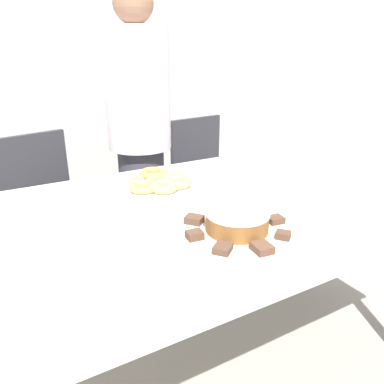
# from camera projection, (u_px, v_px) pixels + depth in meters

# --- Properties ---
(ground_plane) EXTENTS (12.00, 12.00, 0.00)m
(ground_plane) POSITION_uv_depth(u_px,v_px,m) (183.00, 372.00, 1.64)
(ground_plane) COLOR gray
(wall_back) EXTENTS (8.00, 0.05, 2.60)m
(wall_back) POSITION_uv_depth(u_px,v_px,m) (66.00, 53.00, 2.51)
(wall_back) COLOR beige
(wall_back) RESTS_ON ground_plane
(table) EXTENTS (1.91, 1.09, 0.77)m
(table) POSITION_uv_depth(u_px,v_px,m) (182.00, 228.00, 1.39)
(table) COLOR silver
(table) RESTS_ON ground_plane
(person_standing) EXTENTS (0.35, 0.35, 1.65)m
(person_standing) POSITION_uv_depth(u_px,v_px,m) (140.00, 136.00, 2.10)
(person_standing) COLOR #383842
(person_standing) RESTS_ON ground_plane
(office_chair_left) EXTENTS (0.54, 0.54, 0.90)m
(office_chair_left) POSITION_uv_depth(u_px,v_px,m) (51.00, 222.00, 2.07)
(office_chair_left) COLOR black
(office_chair_left) RESTS_ON ground_plane
(office_chair_right) EXTENTS (0.49, 0.49, 0.90)m
(office_chair_right) POSITION_uv_depth(u_px,v_px,m) (209.00, 190.00, 2.54)
(office_chair_right) COLOR black
(office_chair_right) RESTS_ON ground_plane
(plate_cake) EXTENTS (0.39, 0.39, 0.01)m
(plate_cake) POSITION_uv_depth(u_px,v_px,m) (237.00, 231.00, 1.20)
(plate_cake) COLOR white
(plate_cake) RESTS_ON table
(plate_donuts) EXTENTS (0.38, 0.38, 0.01)m
(plate_donuts) POSITION_uv_depth(u_px,v_px,m) (159.00, 186.00, 1.59)
(plate_donuts) COLOR white
(plate_donuts) RESTS_ON table
(frosted_cake) EXTENTS (0.20, 0.20, 0.07)m
(frosted_cake) POSITION_uv_depth(u_px,v_px,m) (237.00, 220.00, 1.18)
(frosted_cake) COLOR brown
(frosted_cake) RESTS_ON plate_cake
(lamington_0) EXTENTS (0.07, 0.07, 0.02)m
(lamington_0) POSITION_uv_depth(u_px,v_px,m) (248.00, 210.00, 1.32)
(lamington_0) COLOR #513828
(lamington_0) RESTS_ON plate_cake
(lamington_1) EXTENTS (0.05, 0.06, 0.02)m
(lamington_1) POSITION_uv_depth(u_px,v_px,m) (216.00, 210.00, 1.32)
(lamington_1) COLOR brown
(lamington_1) RESTS_ON plate_cake
(lamington_2) EXTENTS (0.07, 0.07, 0.02)m
(lamington_2) POSITION_uv_depth(u_px,v_px,m) (194.00, 219.00, 1.24)
(lamington_2) COLOR #513828
(lamington_2) RESTS_ON plate_cake
(lamington_3) EXTENTS (0.05, 0.05, 0.02)m
(lamington_3) POSITION_uv_depth(u_px,v_px,m) (195.00, 235.00, 1.14)
(lamington_3) COLOR #513828
(lamington_3) RESTS_ON plate_cake
(lamington_4) EXTENTS (0.07, 0.07, 0.02)m
(lamington_4) POSITION_uv_depth(u_px,v_px,m) (223.00, 248.00, 1.06)
(lamington_4) COLOR #513828
(lamington_4) RESTS_ON plate_cake
(lamington_5) EXTENTS (0.06, 0.07, 0.02)m
(lamington_5) POSITION_uv_depth(u_px,v_px,m) (262.00, 248.00, 1.06)
(lamington_5) COLOR brown
(lamington_5) RESTS_ON plate_cake
(lamington_6) EXTENTS (0.06, 0.06, 0.02)m
(lamington_6) POSITION_uv_depth(u_px,v_px,m) (283.00, 235.00, 1.14)
(lamington_6) COLOR #513828
(lamington_6) RESTS_ON plate_cake
(lamington_7) EXTENTS (0.06, 0.05, 0.02)m
(lamington_7) POSITION_uv_depth(u_px,v_px,m) (275.00, 220.00, 1.24)
(lamington_7) COLOR #513828
(lamington_7) RESTS_ON plate_cake
(donut_0) EXTENTS (0.10, 0.10, 0.03)m
(donut_0) POSITION_uv_depth(u_px,v_px,m) (158.00, 182.00, 1.58)
(donut_0) COLOR #C68447
(donut_0) RESTS_ON plate_donuts
(donut_1) EXTENTS (0.11, 0.11, 0.03)m
(donut_1) POSITION_uv_depth(u_px,v_px,m) (174.00, 177.00, 1.64)
(donut_1) COLOR #E5AD66
(donut_1) RESTS_ON plate_donuts
(donut_2) EXTENTS (0.13, 0.13, 0.04)m
(donut_2) POSITION_uv_depth(u_px,v_px,m) (153.00, 174.00, 1.67)
(donut_2) COLOR #C68447
(donut_2) RESTS_ON plate_donuts
(donut_3) EXTENTS (0.11, 0.11, 0.03)m
(donut_3) POSITION_uv_depth(u_px,v_px,m) (141.00, 181.00, 1.59)
(donut_3) COLOR #E5AD66
(donut_3) RESTS_ON plate_donuts
(donut_4) EXTENTS (0.12, 0.12, 0.03)m
(donut_4) POSITION_uv_depth(u_px,v_px,m) (143.00, 187.00, 1.52)
(donut_4) COLOR tan
(donut_4) RESTS_ON plate_donuts
(donut_5) EXTENTS (0.12, 0.12, 0.04)m
(donut_5) POSITION_uv_depth(u_px,v_px,m) (164.00, 187.00, 1.52)
(donut_5) COLOR #E5AD66
(donut_5) RESTS_ON plate_donuts
(donut_6) EXTENTS (0.13, 0.13, 0.04)m
(donut_6) POSITION_uv_depth(u_px,v_px,m) (176.00, 182.00, 1.57)
(donut_6) COLOR #E5AD66
(donut_6) RESTS_ON plate_donuts
(napkin) EXTENTS (0.18, 0.15, 0.01)m
(napkin) POSITION_uv_depth(u_px,v_px,m) (323.00, 190.00, 1.55)
(napkin) COLOR white
(napkin) RESTS_ON table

